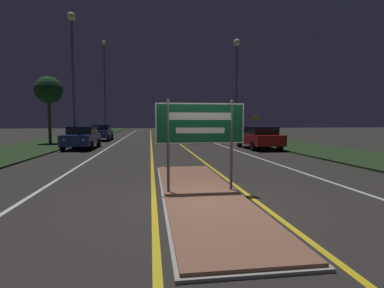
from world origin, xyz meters
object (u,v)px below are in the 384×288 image
Objects in this scene: streetlight_left_near at (73,59)px; car_receding_1 at (196,134)px; highway_sign at (200,127)px; streetlight_right_near at (236,70)px; car_receding_0 at (259,137)px; car_approaching_0 at (82,137)px; car_receding_2 at (182,130)px; car_approaching_1 at (101,132)px; streetlight_left_far at (105,81)px; warning_sign at (256,125)px.

car_receding_1 is at bearing 32.20° from streetlight_left_near.
highway_sign is 20.89m from streetlight_right_near.
highway_sign is 0.25× the size of streetlight_right_near.
car_receding_0 is at bearing -7.25° from streetlight_left_near.
car_approaching_0 is (-11.92, 1.80, -0.01)m from car_receding_0.
highway_sign is 13.49m from car_receding_0.
car_receding_0 is at bearing -66.35° from car_receding_1.
streetlight_right_near is at bearing -72.10° from car_receding_2.
car_receding_0 is at bearing -80.24° from car_receding_2.
car_approaching_1 is at bearing 104.80° from highway_sign.
streetlight_left_near reaches higher than car_receding_2.
streetlight_left_near is 14.03m from streetlight_right_near.
car_receding_1 is (2.85, 19.34, -0.99)m from highway_sign.
streetlight_left_near is 2.14× the size of car_approaching_1.
streetlight_left_far reaches higher than car_approaching_0.
streetlight_left_far reaches higher than car_receding_2.
highway_sign is 0.95× the size of warning_sign.
streetlight_left_far is 4.50× the size of warning_sign.
warning_sign is (2.91, 8.65, 0.75)m from car_receding_0.
car_approaching_0 is at bearing 30.11° from streetlight_left_near.
warning_sign reaches higher than car_receding_2.
car_receding_1 is at bearing -20.08° from car_approaching_1.
streetlight_left_near reaches higher than car_receding_0.
car_approaching_1 is at bearing 87.97° from streetlight_left_near.
car_approaching_1 is 15.05m from warning_sign.
warning_sign reaches higher than highway_sign.
car_receding_0 is 15.97m from car_approaching_1.
warning_sign is (14.83, 6.85, 0.76)m from car_approaching_0.
streetlight_left_near is (-6.28, 13.60, 4.26)m from highway_sign.
car_approaching_0 is at bearing -147.71° from car_receding_1.
streetlight_left_near is at bearing 172.75° from car_receding_0.
streetlight_right_near is at bearing 23.82° from streetlight_left_near.
highway_sign is 0.48× the size of car_receding_0.
streetlight_left_near is at bearing -117.85° from car_receding_2.
streetlight_right_near is 2.07× the size of car_receding_2.
warning_sign reaches higher than car_receding_1.
streetlight_left_near is 0.97× the size of streetlight_right_near.
car_approaching_0 reaches higher than car_receding_1.
highway_sign is at bearing -98.37° from car_receding_1.
highway_sign is 15.06m from car_approaching_0.
car_receding_0 is 12.06m from car_approaching_0.
streetlight_left_far is (-0.05, 14.53, 0.50)m from streetlight_left_near.
car_receding_0 is at bearing 63.31° from highway_sign.
car_receding_2 is (2.82, 30.81, -0.97)m from highway_sign.
streetlight_left_near is 11.99m from car_receding_1.
warning_sign is (15.29, -7.46, -4.93)m from streetlight_left_far.
streetlight_left_far is (-6.33, 28.13, 4.76)m from highway_sign.
car_receding_2 is at bearing 62.15° from streetlight_left_near.
car_receding_2 reaches higher than car_receding_1.
streetlight_left_near is 2.03× the size of car_approaching_0.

